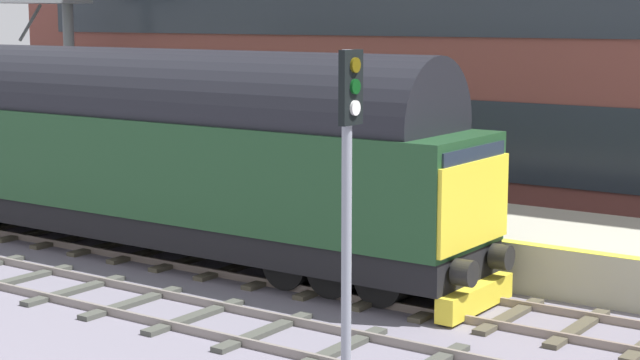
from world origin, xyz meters
TOP-DOWN VIEW (x-y plane):
  - ground_plane at (0.00, 0.00)m, footprint 140.00×140.00m
  - track_main at (0.00, 0.00)m, footprint 2.50×60.00m
  - track_adjacent_west at (-3.29, 0.00)m, footprint 2.50×60.00m
  - station_platform at (3.60, 0.00)m, footprint 4.00×44.00m
  - diesel_locomotive at (0.00, 5.68)m, footprint 2.74×17.92m
  - signal_post_near at (-5.36, -3.88)m, footprint 0.44×0.22m
  - platform_number_sign at (2.04, -2.25)m, footprint 0.10×0.44m
  - waiting_passenger at (2.91, 7.87)m, footprint 0.37×0.51m

SIDE VIEW (x-z plane):
  - ground_plane at x=0.00m, z-range 0.00..0.00m
  - track_main at x=0.00m, z-range -0.02..0.13m
  - track_adjacent_west at x=-3.29m, z-range -0.02..0.13m
  - station_platform at x=3.60m, z-range 0.00..1.01m
  - waiting_passenger at x=2.91m, z-range 1.17..2.81m
  - platform_number_sign at x=2.04m, z-range 1.31..3.13m
  - diesel_locomotive at x=0.00m, z-range 0.14..4.82m
  - signal_post_near at x=-5.36m, z-range 0.68..5.64m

